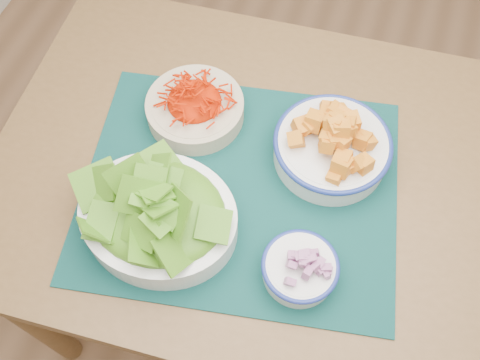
# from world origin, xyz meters

# --- Properties ---
(table) EXTENTS (1.25, 0.88, 0.75)m
(table) POSITION_xyz_m (-0.28, 0.20, 0.65)
(table) COLOR brown
(table) RESTS_ON ground
(placemat) EXTENTS (0.68, 0.59, 0.00)m
(placemat) POSITION_xyz_m (-0.36, 0.13, 0.75)
(placemat) COLOR black
(placemat) RESTS_ON table
(carrot_bowl) EXTENTS (0.23, 0.23, 0.08)m
(carrot_bowl) POSITION_xyz_m (-0.51, 0.26, 0.79)
(carrot_bowl) COLOR #C8B794
(carrot_bowl) RESTS_ON placemat
(squash_bowl) EXTENTS (0.25, 0.25, 0.10)m
(squash_bowl) POSITION_xyz_m (-0.22, 0.26, 0.80)
(squash_bowl) COLOR white
(squash_bowl) RESTS_ON placemat
(lettuce_bowl) EXTENTS (0.29, 0.25, 0.14)m
(lettuce_bowl) POSITION_xyz_m (-0.47, 0.01, 0.82)
(lettuce_bowl) COLOR white
(lettuce_bowl) RESTS_ON placemat
(onion_bowl) EXTENTS (0.16, 0.16, 0.07)m
(onion_bowl) POSITION_xyz_m (-0.21, 0.00, 0.79)
(onion_bowl) COLOR white
(onion_bowl) RESTS_ON placemat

